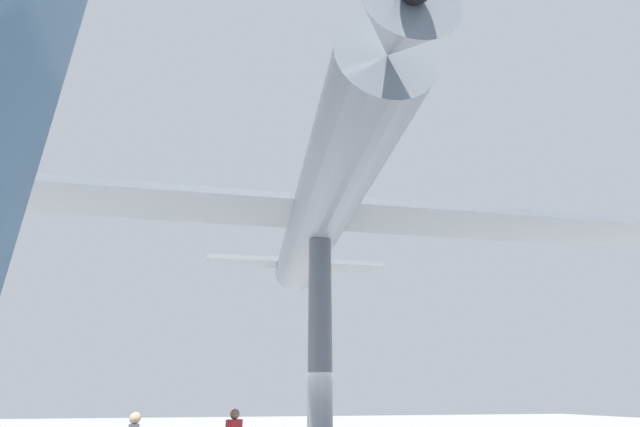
{
  "coord_description": "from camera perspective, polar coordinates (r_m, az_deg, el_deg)",
  "views": [
    {
      "loc": [
        2.46,
        10.76,
        1.97
      ],
      "look_at": [
        0.0,
        0.0,
        6.71
      ],
      "focal_mm": 24.0,
      "sensor_mm": 36.0,
      "label": 1
    }
  ],
  "objects": [
    {
      "name": "suspended_airplane",
      "position": [
        11.91,
        0.09,
        0.27
      ],
      "size": [
        21.69,
        13.72,
        2.85
      ],
      "rotation": [
        0.0,
        0.0,
        -0.06
      ],
      "color": "#93999E",
      "rests_on": "support_pylon_central"
    },
    {
      "name": "support_pylon_central",
      "position": [
        11.08,
        0.0,
        -18.19
      ],
      "size": [
        0.6,
        0.6,
        5.88
      ],
      "color": "slate",
      "rests_on": "ground_plane"
    }
  ]
}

